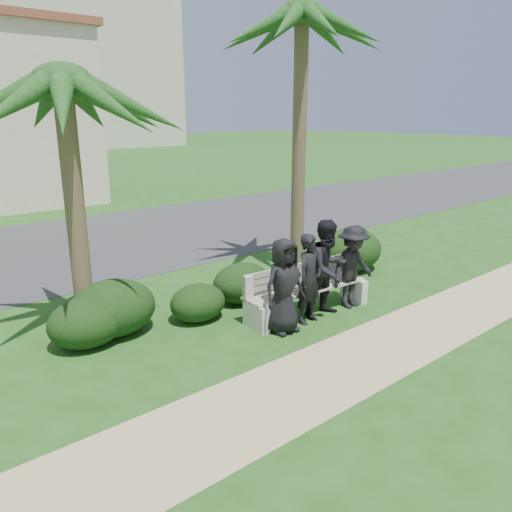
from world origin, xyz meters
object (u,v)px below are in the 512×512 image
object	(u,v)px
man_d	(353,267)
palm_right	(302,17)
park_bench	(307,293)
palm_left	(62,84)
man_b	(310,279)
man_a	(284,286)
man_c	(328,268)

from	to	relation	value
man_d	palm_right	distance (m)	5.57
park_bench	palm_right	distance (m)	6.03
park_bench	palm_left	world-z (taller)	palm_left
park_bench	palm_right	bearing A→B (deg)	54.15
park_bench	man_d	bearing A→B (deg)	-14.49
man_b	palm_right	world-z (taller)	palm_right
man_a	man_d	bearing A→B (deg)	1.74
palm_left	palm_right	bearing A→B (deg)	3.95
park_bench	man_a	distance (m)	1.06
park_bench	palm_left	size ratio (longest dim) A/B	0.53
park_bench	man_b	xyz separation A→B (m)	(-0.26, -0.30, 0.41)
park_bench	palm_left	xyz separation A→B (m)	(-3.62, 1.79, 3.73)
man_a	man_b	bearing A→B (deg)	3.11
park_bench	palm_left	bearing A→B (deg)	158.18
park_bench	man_c	bearing A→B (deg)	-46.97
park_bench	man_b	bearing A→B (deg)	-126.29
palm_right	man_a	bearing A→B (deg)	-137.93
man_a	palm_left	distance (m)	4.76
park_bench	palm_right	world-z (taller)	palm_right
man_b	man_d	world-z (taller)	man_b
man_c	palm_left	bearing A→B (deg)	154.01
man_b	man_c	distance (m)	0.50
man_c	man_d	bearing A→B (deg)	-0.12
man_d	palm_right	size ratio (longest dim) A/B	0.25
man_a	man_c	distance (m)	1.14
man_a	man_c	size ratio (longest dim) A/B	0.91
man_d	palm_right	bearing A→B (deg)	69.14
palm_right	park_bench	bearing A→B (deg)	-130.32
man_d	palm_right	xyz separation A→B (m)	(0.91, 2.48, 4.90)
man_a	palm_left	xyz separation A→B (m)	(-2.71, 2.11, 3.30)
man_d	palm_left	bearing A→B (deg)	154.47
park_bench	man_c	world-z (taller)	man_c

